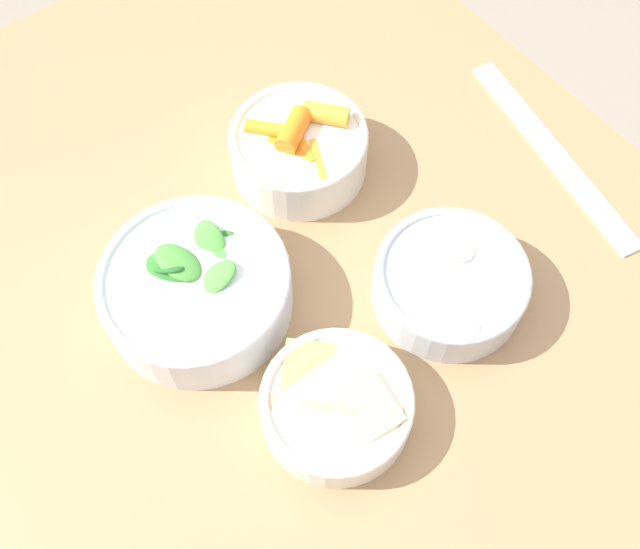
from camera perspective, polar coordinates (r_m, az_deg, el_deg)
The scene contains 7 objects.
ground_plane at distance 1.43m, azimuth 0.81°, elevation -15.79°, with size 10.00×10.00×0.00m, color gray.
dining_table at distance 0.84m, azimuth 1.33°, elevation -6.02°, with size 1.16×0.80×0.74m.
bowl_carrots at distance 0.80m, azimuth -1.72°, elevation 10.13°, with size 0.15×0.15×0.07m.
bowl_greens at distance 0.71m, azimuth -9.85°, elevation -1.05°, with size 0.19×0.19×0.08m.
bowl_beans_hotdog at distance 0.72m, azimuth 10.33°, elevation -0.73°, with size 0.15×0.15×0.05m.
bowl_cookies at distance 0.66m, azimuth 1.25°, elevation -10.35°, with size 0.15×0.14×0.05m.
ruler at distance 0.87m, azimuth 18.08°, elevation 9.29°, with size 0.30×0.08×0.00m.
Camera 1 is at (0.25, -0.21, 1.39)m, focal length 40.00 mm.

